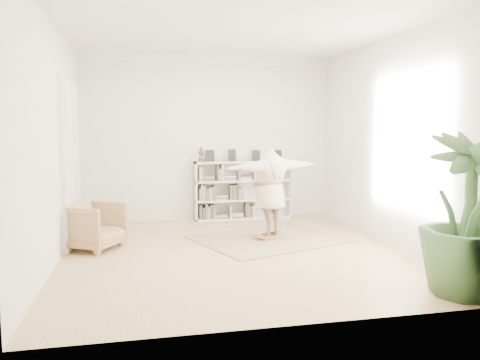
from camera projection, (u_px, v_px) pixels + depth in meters
The scene contains 9 objects.
floor at pixel (236, 252), 7.67m from camera, with size 6.00×6.00×0.00m, color tan.
room_shell at pixel (209, 60), 10.17m from camera, with size 6.00×6.00×6.00m.
doors at pixel (71, 164), 8.23m from camera, with size 0.09×1.78×2.92m.
bookshelf at pixel (243, 191), 10.50m from camera, with size 2.20×0.35×1.64m.
armchair at pixel (93, 226), 7.80m from camera, with size 0.84×0.86×0.79m, color tan.
rug at pixel (269, 239), 8.55m from camera, with size 2.50×2.00×0.02m, color tan.
rocker_board at pixel (269, 236), 8.54m from camera, with size 0.52×0.41×0.10m.
person at pixel (270, 189), 8.45m from camera, with size 1.98×0.54×1.61m, color #C9AC97.
houseplant at pixel (467, 214), 5.57m from camera, with size 1.10×1.10×1.97m, color #36572B.
Camera 1 is at (-1.50, -7.36, 1.97)m, focal length 35.00 mm.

